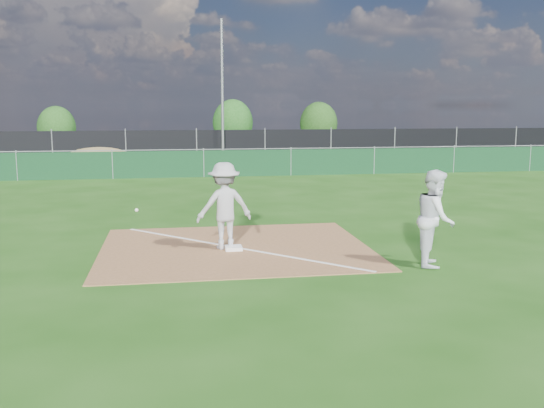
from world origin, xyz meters
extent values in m
plane|color=#1B490F|center=(0.00, 10.00, 0.00)|extent=(90.00, 90.00, 0.00)
cube|color=brown|center=(0.00, 1.00, 0.01)|extent=(6.00, 5.00, 0.02)
cube|color=white|center=(0.00, 1.00, 0.03)|extent=(5.01, 5.01, 0.01)
cube|color=#0E331A|center=(0.00, 15.00, 0.60)|extent=(44.00, 0.05, 1.20)
ellipsoid|color=olive|center=(-5.00, 18.50, 0.58)|extent=(3.38, 2.60, 1.17)
cube|color=black|center=(0.00, 23.00, 0.90)|extent=(46.00, 0.04, 1.80)
cube|color=black|center=(0.00, 28.00, 0.01)|extent=(46.00, 9.00, 0.01)
cylinder|color=slate|center=(1.50, 22.70, 4.00)|extent=(0.16, 0.16, 8.00)
cube|color=white|center=(-0.06, 0.81, 0.06)|extent=(0.38, 0.38, 0.08)
imported|color=#BCBCBE|center=(-0.24, 0.99, 0.99)|extent=(1.37, 0.95, 1.94)
sphere|color=white|center=(-2.16, 0.99, 0.95)|extent=(0.08, 0.08, 0.08)
imported|color=white|center=(3.82, -1.09, 0.98)|extent=(1.04, 1.15, 1.95)
imported|color=#A9ABB1|center=(-6.07, 26.77, 0.73)|extent=(4.53, 2.91, 1.43)
imported|color=black|center=(-2.26, 27.80, 0.77)|extent=(4.73, 2.04, 1.52)
imported|color=black|center=(6.00, 28.03, 0.74)|extent=(5.24, 2.70, 1.45)
cylinder|color=#382316|center=(-9.54, 33.12, 0.45)|extent=(0.24, 0.24, 0.89)
ellipsoid|color=#1C4914|center=(-9.54, 33.12, 1.63)|extent=(2.67, 2.67, 3.07)
cylinder|color=#382316|center=(3.25, 34.62, 0.52)|extent=(0.24, 0.24, 1.03)
ellipsoid|color=#1B4E16|center=(3.25, 34.62, 1.89)|extent=(3.10, 3.10, 3.56)
cylinder|color=#382316|center=(10.00, 34.45, 0.49)|extent=(0.24, 0.24, 0.98)
ellipsoid|color=#1C4213|center=(10.00, 34.45, 1.79)|extent=(2.93, 2.93, 3.37)
camera|label=1|loc=(-1.33, -12.34, 3.21)|focal=40.00mm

